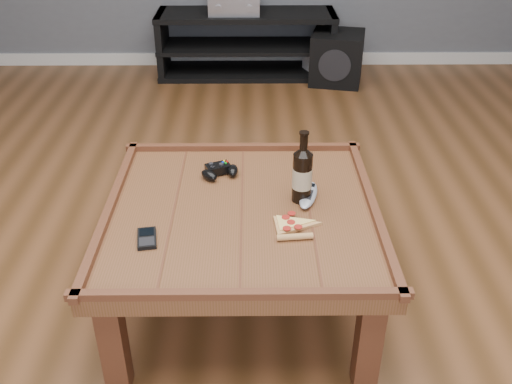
{
  "coord_description": "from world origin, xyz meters",
  "views": [
    {
      "loc": [
        0.04,
        -1.77,
        1.59
      ],
      "look_at": [
        0.05,
        0.01,
        0.52
      ],
      "focal_mm": 40.0,
      "sensor_mm": 36.0,
      "label": 1
    }
  ],
  "objects_px": {
    "coffee_table": "(242,222)",
    "smartphone": "(147,238)",
    "pizza_slice": "(291,226)",
    "subwoofer": "(337,58)",
    "game_controller": "(220,171)",
    "remote_control": "(308,195)",
    "game_console": "(310,62)",
    "beer_bottle": "(302,174)",
    "media_console": "(246,44)",
    "av_receiver": "(234,3)"
  },
  "relations": [
    {
      "from": "pizza_slice",
      "to": "subwoofer",
      "type": "distance_m",
      "value": 2.76
    },
    {
      "from": "game_controller",
      "to": "game_console",
      "type": "relative_size",
      "value": 0.67
    },
    {
      "from": "game_console",
      "to": "smartphone",
      "type": "bearing_deg",
      "value": -127.74
    },
    {
      "from": "subwoofer",
      "to": "media_console",
      "type": "bearing_deg",
      "value": 178.08
    },
    {
      "from": "av_receiver",
      "to": "game_console",
      "type": "relative_size",
      "value": 1.62
    },
    {
      "from": "pizza_slice",
      "to": "remote_control",
      "type": "relative_size",
      "value": 1.12
    },
    {
      "from": "smartphone",
      "to": "pizza_slice",
      "type": "bearing_deg",
      "value": -1.48
    },
    {
      "from": "media_console",
      "to": "game_console",
      "type": "xyz_separation_m",
      "value": [
        0.51,
        -0.03,
        -0.14
      ]
    },
    {
      "from": "media_console",
      "to": "remote_control",
      "type": "distance_m",
      "value": 2.7
    },
    {
      "from": "beer_bottle",
      "to": "game_console",
      "type": "distance_m",
      "value": 2.71
    },
    {
      "from": "remote_control",
      "to": "coffee_table",
      "type": "bearing_deg",
      "value": -149.55
    },
    {
      "from": "remote_control",
      "to": "media_console",
      "type": "bearing_deg",
      "value": 109.6
    },
    {
      "from": "coffee_table",
      "to": "smartphone",
      "type": "bearing_deg",
      "value": -149.02
    },
    {
      "from": "game_controller",
      "to": "remote_control",
      "type": "height_order",
      "value": "game_controller"
    },
    {
      "from": "media_console",
      "to": "pizza_slice",
      "type": "height_order",
      "value": "media_console"
    },
    {
      "from": "av_receiver",
      "to": "smartphone",
      "type": "bearing_deg",
      "value": -94.3
    },
    {
      "from": "beer_bottle",
      "to": "game_console",
      "type": "bearing_deg",
      "value": 83.81
    },
    {
      "from": "beer_bottle",
      "to": "game_controller",
      "type": "relative_size",
      "value": 1.77
    },
    {
      "from": "pizza_slice",
      "to": "subwoofer",
      "type": "relative_size",
      "value": 0.51
    },
    {
      "from": "media_console",
      "to": "beer_bottle",
      "type": "relative_size",
      "value": 4.95
    },
    {
      "from": "beer_bottle",
      "to": "pizza_slice",
      "type": "xyz_separation_m",
      "value": [
        -0.05,
        -0.19,
        -0.11
      ]
    },
    {
      "from": "subwoofer",
      "to": "game_console",
      "type": "distance_m",
      "value": 0.26
    },
    {
      "from": "av_receiver",
      "to": "beer_bottle",
      "type": "bearing_deg",
      "value": -83.13
    },
    {
      "from": "media_console",
      "to": "av_receiver",
      "type": "xyz_separation_m",
      "value": [
        -0.09,
        -0.01,
        0.32
      ]
    },
    {
      "from": "beer_bottle",
      "to": "game_controller",
      "type": "xyz_separation_m",
      "value": [
        -0.32,
        0.19,
        -0.09
      ]
    },
    {
      "from": "coffee_table",
      "to": "media_console",
      "type": "distance_m",
      "value": 2.75
    },
    {
      "from": "remote_control",
      "to": "av_receiver",
      "type": "distance_m",
      "value": 2.7
    },
    {
      "from": "subwoofer",
      "to": "game_console",
      "type": "bearing_deg",
      "value": 154.14
    },
    {
      "from": "coffee_table",
      "to": "game_console",
      "type": "xyz_separation_m",
      "value": [
        0.51,
        2.72,
        -0.28
      ]
    },
    {
      "from": "pizza_slice",
      "to": "game_console",
      "type": "height_order",
      "value": "pizza_slice"
    },
    {
      "from": "media_console",
      "to": "remote_control",
      "type": "relative_size",
      "value": 6.69
    },
    {
      "from": "subwoofer",
      "to": "beer_bottle",
      "type": "bearing_deg",
      "value": -88.39
    },
    {
      "from": "smartphone",
      "to": "beer_bottle",
      "type": "bearing_deg",
      "value": 15.76
    },
    {
      "from": "remote_control",
      "to": "subwoofer",
      "type": "relative_size",
      "value": 0.45
    },
    {
      "from": "coffee_table",
      "to": "beer_bottle",
      "type": "xyz_separation_m",
      "value": [
        0.22,
        0.06,
        0.17
      ]
    },
    {
      "from": "media_console",
      "to": "remote_control",
      "type": "bearing_deg",
      "value": -84.61
    },
    {
      "from": "pizza_slice",
      "to": "subwoofer",
      "type": "height_order",
      "value": "pizza_slice"
    },
    {
      "from": "coffee_table",
      "to": "smartphone",
      "type": "distance_m",
      "value": 0.38
    },
    {
      "from": "pizza_slice",
      "to": "subwoofer",
      "type": "xyz_separation_m",
      "value": [
        0.53,
        2.69,
        -0.26
      ]
    },
    {
      "from": "smartphone",
      "to": "av_receiver",
      "type": "xyz_separation_m",
      "value": [
        0.23,
        2.94,
        0.11
      ]
    },
    {
      "from": "remote_control",
      "to": "game_controller",
      "type": "bearing_deg",
      "value": 166.68
    },
    {
      "from": "game_controller",
      "to": "smartphone",
      "type": "bearing_deg",
      "value": -139.37
    },
    {
      "from": "av_receiver",
      "to": "subwoofer",
      "type": "xyz_separation_m",
      "value": [
        0.8,
        -0.18,
        -0.37
      ]
    },
    {
      "from": "media_console",
      "to": "game_controller",
      "type": "bearing_deg",
      "value": -92.12
    },
    {
      "from": "coffee_table",
      "to": "smartphone",
      "type": "height_order",
      "value": "coffee_table"
    },
    {
      "from": "pizza_slice",
      "to": "av_receiver",
      "type": "bearing_deg",
      "value": 89.76
    },
    {
      "from": "beer_bottle",
      "to": "game_controller",
      "type": "bearing_deg",
      "value": 148.99
    },
    {
      "from": "pizza_slice",
      "to": "smartphone",
      "type": "height_order",
      "value": "pizza_slice"
    },
    {
      "from": "coffee_table",
      "to": "smartphone",
      "type": "xyz_separation_m",
      "value": [
        -0.32,
        -0.19,
        0.07
      ]
    },
    {
      "from": "smartphone",
      "to": "game_console",
      "type": "relative_size",
      "value": 0.52
    }
  ]
}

